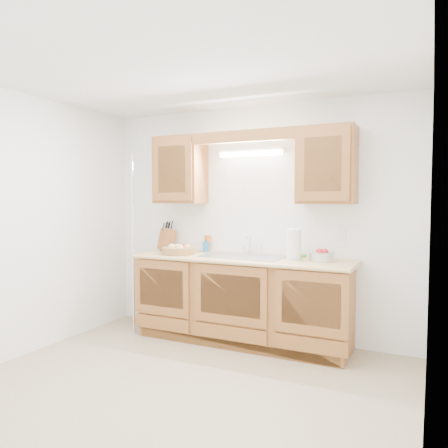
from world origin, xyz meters
The scene contains 17 objects.
room centered at (0.00, 0.00, 1.25)m, with size 3.52×3.50×2.50m.
base_cabinets centered at (0.00, 1.20, 0.44)m, with size 2.20×0.60×0.86m, color #9D5C2E.
countertop centered at (0.00, 1.19, 0.88)m, with size 2.30×0.63×0.04m, color tan.
upper_cabinet_left centered at (-0.83, 1.33, 1.83)m, with size 0.55×0.33×0.75m, color #9D5C2E.
upper_cabinet_right centered at (0.83, 1.33, 1.83)m, with size 0.55×0.33×0.75m, color #9D5C2E.
valance centered at (0.00, 1.19, 2.14)m, with size 2.20×0.05×0.12m, color #9D5C2E.
fluorescent_fixture centered at (0.00, 1.42, 2.00)m, with size 0.76×0.08×0.08m.
sink centered at (0.00, 1.21, 0.83)m, with size 0.84×0.46×0.36m.
wire_shelf_pole centered at (-1.20, 0.94, 1.00)m, with size 0.03×0.03×2.00m, color silver.
outlet_plate centered at (0.95, 1.49, 1.15)m, with size 0.08×0.01×0.12m, color white.
fruit_basket centered at (-0.72, 1.10, 0.95)m, with size 0.40×0.40×0.11m.
knife_block centered at (-1.03, 1.35, 1.03)m, with size 0.18×0.23×0.36m.
orange_canister centered at (-0.54, 1.44, 1.00)m, with size 0.08×0.08×0.20m.
soap_bottle centered at (-0.54, 1.42, 0.98)m, with size 0.07×0.08×0.16m, color #2268AA.
sponge centered at (0.54, 1.44, 0.91)m, with size 0.13×0.10×0.03m.
paper_towel centered at (0.54, 1.23, 1.05)m, with size 0.18×0.18×0.36m.
apple_bowl centered at (0.82, 1.23, 0.95)m, with size 0.31×0.31×0.12m.
Camera 1 is at (1.77, -2.94, 1.50)m, focal length 35.00 mm.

